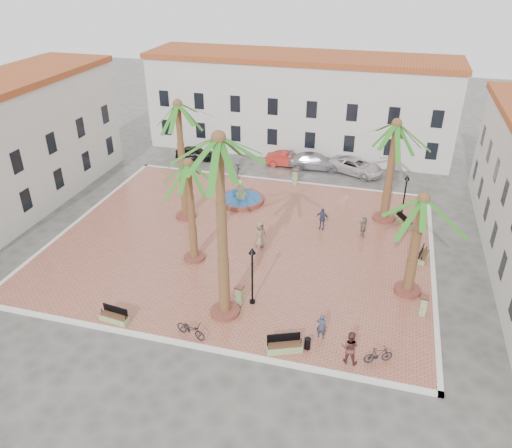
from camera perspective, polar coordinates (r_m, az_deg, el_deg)
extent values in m
plane|color=#56544F|center=(35.71, -1.55, -2.04)|extent=(120.00, 120.00, 0.00)
cube|color=#AC604B|center=(35.67, -1.55, -1.94)|extent=(26.00, 22.00, 0.15)
cube|color=silver|center=(45.14, 2.48, 4.98)|extent=(26.30, 0.30, 0.16)
cube|color=silver|center=(27.37, -8.37, -13.36)|extent=(26.30, 0.30, 0.16)
cube|color=silver|center=(34.73, 19.53, -4.73)|extent=(0.30, 22.30, 0.16)
cube|color=silver|center=(40.94, -19.25, 0.64)|extent=(0.30, 22.30, 0.16)
cube|color=silver|center=(51.97, 4.91, 13.33)|extent=(30.00, 7.00, 9.00)
cube|color=#A24822|center=(50.91, 5.15, 18.49)|extent=(30.40, 7.40, 0.50)
cube|color=black|center=(53.38, -10.16, 10.83)|extent=(1.00, 0.12, 1.60)
cube|color=black|center=(51.93, -6.33, 10.60)|extent=(1.00, 0.12, 1.60)
cube|color=black|center=(50.72, -2.31, 10.30)|extent=(1.00, 0.12, 1.60)
cube|color=black|center=(49.77, 1.87, 9.94)|extent=(1.00, 0.12, 1.60)
cube|color=black|center=(49.08, 6.19, 9.51)|extent=(1.00, 0.12, 1.60)
cube|color=black|center=(48.68, 10.59, 9.02)|extent=(1.00, 0.12, 1.60)
cube|color=black|center=(48.56, 15.02, 8.47)|extent=(1.00, 0.12, 1.60)
cube|color=black|center=(48.73, 19.44, 7.87)|extent=(1.00, 0.12, 1.60)
cube|color=black|center=(52.55, -10.45, 13.94)|extent=(1.00, 0.12, 1.60)
cube|color=black|center=(51.08, -6.52, 13.79)|extent=(1.00, 0.12, 1.60)
cube|color=black|center=(49.85, -2.38, 13.57)|extent=(1.00, 0.12, 1.60)
cube|color=black|center=(48.88, 1.93, 13.27)|extent=(1.00, 0.12, 1.60)
cube|color=black|center=(48.18, 6.38, 12.88)|extent=(1.00, 0.12, 1.60)
cube|color=black|center=(47.76, 10.92, 12.40)|extent=(1.00, 0.12, 1.60)
cube|color=black|center=(47.64, 15.49, 11.84)|extent=(1.00, 0.12, 1.60)
cube|color=black|center=(47.82, 20.03, 11.21)|extent=(1.00, 0.12, 1.60)
cube|color=black|center=(32.52, 26.44, -4.27)|extent=(0.12, 1.00, 1.60)
cube|color=black|center=(35.69, 25.61, -1.11)|extent=(0.12, 1.00, 1.60)
cube|color=black|center=(38.95, 24.92, 1.53)|extent=(0.12, 1.00, 1.60)
cube|color=black|center=(42.29, 24.34, 3.75)|extent=(0.12, 1.00, 1.60)
cube|color=black|center=(45.68, 23.84, 5.65)|extent=(0.12, 1.00, 1.60)
cube|color=black|center=(34.43, 26.65, 3.22)|extent=(0.12, 1.00, 1.60)
cube|color=black|center=(37.80, 25.85, 5.56)|extent=(0.12, 1.00, 1.60)
cube|color=black|center=(41.23, 25.17, 7.52)|extent=(0.12, 1.00, 1.60)
cube|color=black|center=(44.71, 24.60, 9.17)|extent=(0.12, 1.00, 1.60)
cube|color=silver|center=(42.75, -27.04, 7.14)|extent=(6.00, 24.00, 9.50)
cube|color=black|center=(40.40, -24.82, 2.51)|extent=(0.12, 1.00, 1.60)
cube|color=black|center=(43.20, -21.65, 4.83)|extent=(0.12, 1.00, 1.60)
cube|color=black|center=(46.18, -18.86, 6.84)|extent=(0.12, 1.00, 1.60)
cube|color=black|center=(49.31, -16.40, 8.59)|extent=(0.12, 1.00, 1.60)
cube|color=black|center=(39.30, -25.71, 6.42)|extent=(0.12, 1.00, 1.60)
cube|color=black|center=(42.18, -22.38, 8.54)|extent=(0.12, 1.00, 1.60)
cube|color=black|center=(45.22, -19.46, 10.35)|extent=(0.12, 1.00, 1.60)
cube|color=black|center=(48.41, -16.89, 11.91)|extent=(0.12, 1.00, 1.60)
cylinder|color=brown|center=(40.98, -1.73, 2.79)|extent=(3.78, 3.78, 0.36)
cylinder|color=#194C8C|center=(40.91, -1.73, 2.99)|extent=(3.33, 3.33, 0.05)
cylinder|color=#8AA263|center=(40.91, -1.73, 3.02)|extent=(0.81, 0.81, 0.72)
cylinder|color=#8AA263|center=(40.60, -1.75, 3.93)|extent=(0.54, 0.54, 1.08)
sphere|color=#8AA263|center=(40.32, -1.76, 4.80)|extent=(0.40, 0.40, 0.40)
cylinder|color=brown|center=(39.02, -8.00, 0.98)|extent=(1.56, 1.56, 0.23)
cylinder|color=brown|center=(37.18, -8.46, 7.01)|extent=(0.51, 0.51, 8.61)
sphere|color=brown|center=(35.83, -8.96, 13.41)|extent=(0.68, 0.68, 0.68)
cylinder|color=brown|center=(33.76, -7.04, -3.77)|extent=(1.41, 1.41, 0.21)
cylinder|color=brown|center=(32.05, -7.40, 1.41)|extent=(0.46, 0.46, 6.66)
sphere|color=brown|center=(30.67, -7.79, 6.93)|extent=(0.62, 0.62, 0.62)
cylinder|color=brown|center=(28.90, -3.55, -9.90)|extent=(1.66, 1.66, 0.25)
cylinder|color=brown|center=(25.95, -3.90, -0.87)|extent=(0.54, 0.54, 10.19)
sphere|color=brown|center=(23.84, -4.30, 9.82)|extent=(0.73, 0.73, 0.73)
cylinder|color=brown|center=(31.81, 16.90, -7.21)|extent=(1.61, 1.61, 0.24)
cylinder|color=brown|center=(30.13, 17.74, -2.36)|extent=(0.52, 0.52, 6.04)
sphere|color=brown|center=(28.75, 18.63, 2.80)|extent=(0.70, 0.70, 0.70)
cylinder|color=brown|center=(39.53, 14.38, 0.70)|extent=(1.69, 1.69, 0.25)
cylinder|color=brown|center=(37.94, 15.07, 5.76)|extent=(0.55, 0.55, 7.33)
sphere|color=brown|center=(36.72, 15.80, 11.01)|extent=(0.74, 0.74, 0.74)
cube|color=#8AA263|center=(29.31, -15.89, -10.35)|extent=(1.75, 0.73, 0.38)
cube|color=#56351E|center=(29.18, -15.95, -10.02)|extent=(1.65, 0.67, 0.06)
cube|color=black|center=(29.15, -15.77, -9.40)|extent=(1.60, 0.24, 0.47)
cylinder|color=black|center=(29.55, -17.23, -9.41)|extent=(0.05, 0.05, 0.28)
cylinder|color=black|center=(28.69, -14.68, -10.29)|extent=(0.05, 0.05, 0.28)
cube|color=#8AA263|center=(26.48, 3.24, -13.97)|extent=(1.92, 1.24, 0.41)
cube|color=#56351E|center=(26.32, 3.26, -13.59)|extent=(1.81, 1.15, 0.06)
cube|color=black|center=(26.30, 3.18, -12.81)|extent=(1.63, 0.72, 0.51)
cylinder|color=black|center=(26.13, 1.33, -13.57)|extent=(0.05, 0.05, 0.31)
cylinder|color=black|center=(26.39, 5.18, -13.19)|extent=(0.05, 0.05, 0.31)
cube|color=#8AA263|center=(35.19, 18.59, -3.62)|extent=(0.85, 1.66, 0.35)
cube|color=#56351E|center=(35.08, 18.64, -3.34)|extent=(0.78, 1.56, 0.05)
cube|color=black|center=(34.98, 18.39, -2.93)|extent=(0.39, 1.47, 0.44)
cylinder|color=black|center=(34.39, 18.40, -3.78)|extent=(0.05, 0.05, 0.27)
cylinder|color=black|center=(35.67, 18.92, -2.62)|extent=(0.05, 0.05, 0.27)
cube|color=#8AA263|center=(39.22, 16.56, 0.26)|extent=(1.36, 1.78, 0.39)
cube|color=#56351E|center=(39.11, 16.60, 0.55)|extent=(1.27, 1.67, 0.06)
cube|color=black|center=(38.89, 16.38, 0.85)|extent=(0.89, 1.45, 0.49)
cylinder|color=black|center=(38.46, 17.24, 0.14)|extent=(0.05, 0.05, 0.29)
cylinder|color=black|center=(39.68, 16.03, 1.25)|extent=(0.05, 0.05, 0.29)
cylinder|color=black|center=(29.62, -0.42, -8.84)|extent=(0.34, 0.34, 0.15)
cylinder|color=black|center=(28.61, -0.43, -6.14)|extent=(0.11, 0.11, 3.36)
cone|color=black|center=(27.60, -0.44, -3.05)|extent=(0.41, 0.41, 0.37)
sphere|color=beige|center=(27.68, -0.44, -3.29)|extent=(0.22, 0.22, 0.22)
cylinder|color=black|center=(39.74, 16.21, 0.51)|extent=(0.33, 0.33, 0.15)
cylinder|color=black|center=(39.00, 16.54, 2.70)|extent=(0.11, 0.11, 3.34)
cone|color=black|center=(38.27, 16.92, 5.13)|extent=(0.41, 0.41, 0.37)
sphere|color=beige|center=(38.33, 16.89, 4.94)|extent=(0.22, 0.22, 0.22)
cube|color=#8AA263|center=(29.19, -1.88, -8.24)|extent=(0.43, 0.43, 1.17)
cube|color=brown|center=(28.81, -1.90, -7.24)|extent=(0.54, 0.54, 0.09)
cube|color=#8AA263|center=(43.99, 4.48, 5.30)|extent=(0.45, 0.45, 1.33)
cube|color=brown|center=(43.71, 4.51, 6.16)|extent=(0.57, 0.57, 0.10)
cube|color=#8AA263|center=(29.92, 18.58, -8.94)|extent=(0.39, 0.39, 1.18)
cube|color=brown|center=(29.55, 18.77, -7.96)|extent=(0.48, 0.48, 0.09)
cylinder|color=black|center=(26.65, 5.90, -13.43)|extent=(0.34, 0.34, 0.65)
imported|color=#343B50|center=(27.06, 7.49, -11.50)|extent=(0.63, 0.48, 1.54)
imported|color=black|center=(27.34, -7.47, -11.81)|extent=(1.94, 1.13, 0.97)
imported|color=#592B27|center=(25.83, 10.66, -13.67)|extent=(0.97, 0.79, 1.87)
imported|color=black|center=(26.43, 13.80, -14.33)|extent=(1.57, 1.02, 0.92)
imported|color=#8A715B|center=(34.42, 0.47, -1.21)|extent=(1.08, 1.06, 1.88)
imported|color=#373E59|center=(37.01, 7.55, 0.64)|extent=(1.03, 0.56, 1.67)
imported|color=#454549|center=(45.08, -2.05, 6.24)|extent=(0.64, 1.11, 1.70)
imported|color=#796F5D|center=(36.53, 12.14, -0.29)|extent=(0.70, 1.51, 1.56)
imported|color=black|center=(50.28, -6.95, 8.07)|extent=(4.04, 2.09, 1.31)
imported|color=#B4251E|center=(48.33, 3.60, 7.39)|extent=(4.19, 1.60, 1.36)
imported|color=#A1A0A9|center=(48.00, 6.81, 7.15)|extent=(5.21, 2.44, 1.47)
imported|color=beige|center=(47.46, 11.34, 6.50)|extent=(5.67, 4.19, 1.43)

